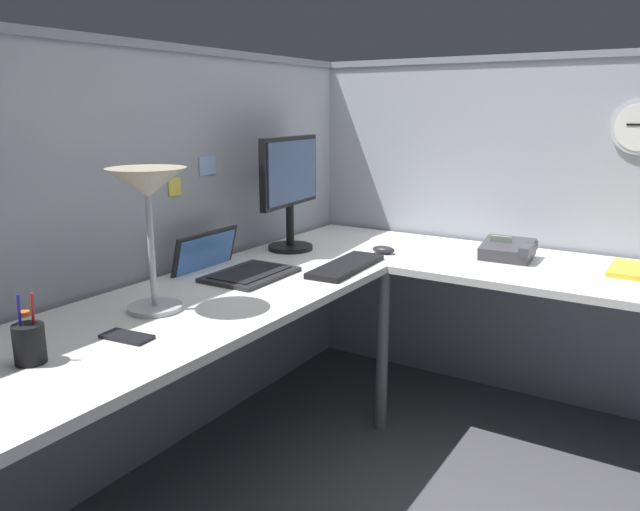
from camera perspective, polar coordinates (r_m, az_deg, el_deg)
ground_plane at (r=2.58m, az=7.34°, el=-18.01°), size 6.80×6.80×0.00m
cubicle_wall_back at (r=2.47m, az=-14.47°, el=0.19°), size 2.57×0.12×1.58m
cubicle_wall_right at (r=3.00m, az=19.45°, el=2.16°), size 0.12×2.37×1.58m
desk at (r=2.17m, az=7.35°, el=-5.80°), size 2.35×2.15×0.73m
monitor at (r=2.69m, az=-2.82°, el=6.65°), size 0.46×0.20×0.50m
laptop at (r=2.37m, az=-8.38°, el=-1.07°), size 0.35×0.39×0.22m
keyboard at (r=2.41m, az=2.46°, el=-0.98°), size 0.44×0.16×0.02m
computer_mouse at (r=2.68m, az=5.95°, el=0.54°), size 0.06×0.10×0.03m
desk_lamp_dome at (r=1.91m, az=-15.79°, el=5.45°), size 0.24×0.24×0.44m
pen_cup at (r=1.69m, az=-25.51°, el=-7.37°), size 0.08×0.08×0.18m
cell_phone at (r=1.78m, az=-17.59°, el=-7.24°), size 0.08×0.15×0.01m
office_phone at (r=2.67m, az=17.24°, el=0.43°), size 0.20×0.21×0.11m
book_stack at (r=2.54m, az=27.39°, el=-1.55°), size 0.31×0.25×0.04m
wall_clock at (r=2.84m, az=27.73°, el=10.57°), size 0.04×0.22×0.22m
pinned_note_leftmost at (r=2.54m, az=-10.45°, el=8.25°), size 0.10×0.00×0.07m
pinned_note_middle at (r=2.41m, az=-13.41°, el=6.25°), size 0.06×0.00×0.07m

